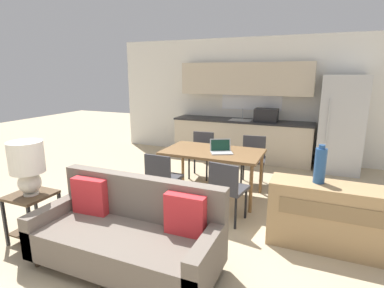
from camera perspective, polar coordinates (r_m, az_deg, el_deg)
ground_plane at (r=3.36m, az=-10.45°, el=-21.74°), size 20.00×20.00×0.00m
wall_back at (r=7.09m, az=10.26°, el=8.57°), size 6.40×0.07×2.70m
kitchen_counter at (r=6.86m, az=9.59°, el=4.13°), size 3.09×0.65×2.15m
refrigerator at (r=6.55m, az=26.45°, el=3.39°), size 0.80×0.79×1.89m
dining_table at (r=4.71m, az=3.98°, el=-2.00°), size 1.52×0.89×0.74m
couch at (r=3.22m, az=-11.86°, el=-16.36°), size 1.90×0.80×0.87m
side_table at (r=3.98m, az=-28.09°, el=-10.97°), size 0.45×0.45×0.58m
table_lamp at (r=3.78m, az=-28.90°, el=-3.27°), size 0.37×0.37×0.62m
credenza at (r=3.72m, az=24.51°, el=-12.48°), size 1.27×0.42×0.75m
vase at (r=3.54m, az=23.22°, el=-3.74°), size 0.12×0.12×0.43m
dining_chair_far_right at (r=5.39m, az=11.56°, el=-2.37°), size 0.47×0.47×0.83m
dining_chair_near_left at (r=4.29m, az=-5.64°, el=-6.23°), size 0.43×0.43×0.83m
dining_chair_far_left at (r=5.63m, az=1.82°, el=-1.41°), size 0.46×0.46×0.83m
dining_chair_near_right at (r=3.92m, az=6.74°, el=-8.22°), size 0.48×0.48×0.83m
laptop at (r=4.59m, az=5.54°, el=-1.02°), size 0.40×0.37×0.20m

